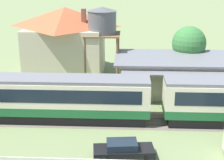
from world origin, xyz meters
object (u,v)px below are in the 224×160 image
at_px(passenger_train, 160,99).
at_px(parked_car_black, 123,150).
at_px(yard_tree_0, 189,43).
at_px(station_building, 178,74).
at_px(water_tower, 102,23).
at_px(station_house_terracotta_roof, 66,40).

relative_size(passenger_train, parked_car_black, 16.87).
xyz_separation_m(passenger_train, yard_tree_0, (4.53, 12.64, 2.55)).
xyz_separation_m(station_building, parked_car_black, (-6.05, -15.27, -1.44)).
height_order(station_building, parked_car_black, station_building).
height_order(parked_car_black, yard_tree_0, yard_tree_0).
relative_size(station_building, water_tower, 1.57).
xyz_separation_m(station_house_terracotta_roof, water_tower, (5.06, -2.71, 2.75)).
height_order(passenger_train, station_building, passenger_train).
bearing_deg(parked_car_black, yard_tree_0, 61.69).
distance_m(station_building, water_tower, 11.08).
xyz_separation_m(water_tower, yard_tree_0, (10.74, 0.30, -2.50)).
distance_m(passenger_train, station_building, 9.29).
bearing_deg(parked_car_black, passenger_train, 57.32).
relative_size(station_building, station_house_terracotta_roof, 1.39).
height_order(water_tower, parked_car_black, water_tower).
distance_m(station_building, yard_tree_0, 5.04).
bearing_deg(station_building, water_tower, 158.83).
xyz_separation_m(station_building, station_house_terracotta_roof, (-14.11, 6.22, 2.59)).
relative_size(passenger_train, station_house_terracotta_roof, 7.64).
bearing_deg(yard_tree_0, parked_car_black, -112.06).
bearing_deg(station_house_terracotta_roof, yard_tree_0, -8.69).
relative_size(station_house_terracotta_roof, parked_car_black, 2.21).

